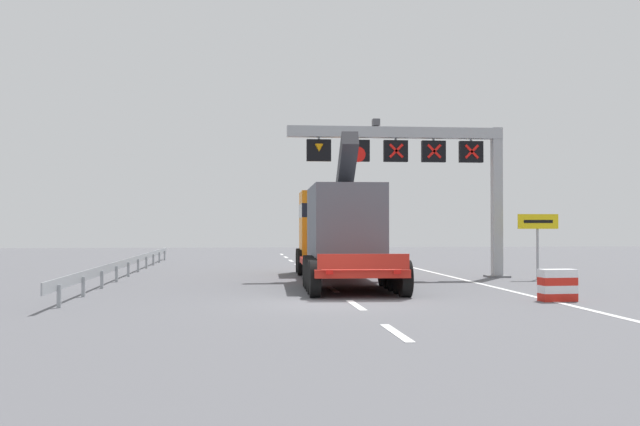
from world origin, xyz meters
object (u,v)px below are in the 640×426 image
object	(u,v)px
overhead_lane_gantry	(422,158)
crash_barrier_striped	(558,285)
heavy_haul_truck_red	(338,229)
exit_sign_yellow	(538,229)

from	to	relation	value
overhead_lane_gantry	crash_barrier_striped	xyz separation A→B (m)	(1.48, -10.14, -4.47)
overhead_lane_gantry	heavy_haul_truck_red	bearing A→B (deg)	-163.88
exit_sign_yellow	heavy_haul_truck_red	bearing A→B (deg)	176.76
heavy_haul_truck_red	crash_barrier_striped	size ratio (longest dim) A/B	13.70
overhead_lane_gantry	exit_sign_yellow	size ratio (longest dim) A/B	3.53
overhead_lane_gantry	heavy_haul_truck_red	xyz separation A→B (m)	(-3.63, -1.05, -2.94)
heavy_haul_truck_red	overhead_lane_gantry	bearing A→B (deg)	16.12
exit_sign_yellow	crash_barrier_striped	xyz separation A→B (m)	(-2.84, -8.64, -1.55)
crash_barrier_striped	heavy_haul_truck_red	bearing A→B (deg)	119.32
heavy_haul_truck_red	crash_barrier_striped	xyz separation A→B (m)	(5.11, -9.09, -1.54)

